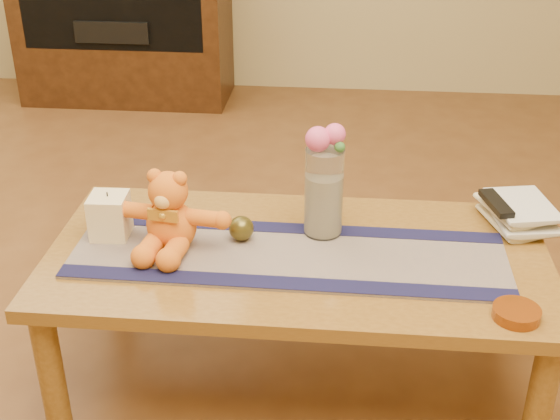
# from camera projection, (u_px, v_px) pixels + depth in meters

# --- Properties ---
(floor) EXTENTS (5.50, 5.50, 0.00)m
(floor) POSITION_uv_depth(u_px,v_px,m) (296.00, 377.00, 2.30)
(floor) COLOR brown
(floor) RESTS_ON ground
(coffee_table_top) EXTENTS (1.40, 0.70, 0.04)m
(coffee_table_top) POSITION_uv_depth(u_px,v_px,m) (298.00, 258.00, 2.10)
(coffee_table_top) COLOR brown
(coffee_table_top) RESTS_ON floor
(table_leg_fl) EXTENTS (0.07, 0.07, 0.41)m
(table_leg_fl) POSITION_uv_depth(u_px,v_px,m) (51.00, 374.00, 2.00)
(table_leg_fl) COLOR brown
(table_leg_fl) RESTS_ON floor
(table_leg_fr) EXTENTS (0.07, 0.07, 0.41)m
(table_leg_fr) POSITION_uv_depth(u_px,v_px,m) (539.00, 406.00, 1.89)
(table_leg_fr) COLOR brown
(table_leg_fr) RESTS_ON floor
(table_leg_bl) EXTENTS (0.07, 0.07, 0.41)m
(table_leg_bl) POSITION_uv_depth(u_px,v_px,m) (114.00, 260.00, 2.51)
(table_leg_bl) COLOR brown
(table_leg_bl) RESTS_ON floor
(table_leg_br) EXTENTS (0.07, 0.07, 0.41)m
(table_leg_br) POSITION_uv_depth(u_px,v_px,m) (501.00, 280.00, 2.40)
(table_leg_br) COLOR brown
(table_leg_br) RESTS_ON floor
(persian_runner) EXTENTS (1.20, 0.36, 0.01)m
(persian_runner) POSITION_uv_depth(u_px,v_px,m) (288.00, 255.00, 2.06)
(persian_runner) COLOR #181845
(persian_runner) RESTS_ON coffee_table_top
(runner_border_near) EXTENTS (1.20, 0.07, 0.00)m
(runner_border_near) POSITION_uv_depth(u_px,v_px,m) (283.00, 283.00, 1.93)
(runner_border_near) COLOR #131238
(runner_border_near) RESTS_ON persian_runner
(runner_border_far) EXTENTS (1.20, 0.07, 0.00)m
(runner_border_far) POSITION_uv_depth(u_px,v_px,m) (293.00, 228.00, 2.19)
(runner_border_far) COLOR #131238
(runner_border_far) RESTS_ON persian_runner
(teddy_bear) EXTENTS (0.35, 0.31, 0.22)m
(teddy_bear) POSITION_uv_depth(u_px,v_px,m) (170.00, 210.00, 2.06)
(teddy_bear) COLOR orange
(teddy_bear) RESTS_ON persian_runner
(pillar_candle) EXTENTS (0.11, 0.11, 0.13)m
(pillar_candle) POSITION_uv_depth(u_px,v_px,m) (110.00, 216.00, 2.12)
(pillar_candle) COLOR beige
(pillar_candle) RESTS_ON persian_runner
(candle_wick) EXTENTS (0.00, 0.00, 0.01)m
(candle_wick) POSITION_uv_depth(u_px,v_px,m) (107.00, 194.00, 2.09)
(candle_wick) COLOR black
(candle_wick) RESTS_ON pillar_candle
(glass_vase) EXTENTS (0.11, 0.11, 0.26)m
(glass_vase) POSITION_uv_depth(u_px,v_px,m) (324.00, 192.00, 2.11)
(glass_vase) COLOR silver
(glass_vase) RESTS_ON persian_runner
(potpourri_fill) EXTENTS (0.09, 0.09, 0.18)m
(potpourri_fill) POSITION_uv_depth(u_px,v_px,m) (323.00, 204.00, 2.13)
(potpourri_fill) COLOR beige
(potpourri_fill) RESTS_ON glass_vase
(rose_left) EXTENTS (0.07, 0.07, 0.07)m
(rose_left) POSITION_uv_depth(u_px,v_px,m) (318.00, 139.00, 2.02)
(rose_left) COLOR #E5508D
(rose_left) RESTS_ON glass_vase
(rose_right) EXTENTS (0.06, 0.06, 0.06)m
(rose_right) POSITION_uv_depth(u_px,v_px,m) (335.00, 134.00, 2.03)
(rose_right) COLOR #E5508D
(rose_right) RESTS_ON glass_vase
(blue_flower_back) EXTENTS (0.04, 0.04, 0.04)m
(blue_flower_back) POSITION_uv_depth(u_px,v_px,m) (330.00, 136.00, 2.06)
(blue_flower_back) COLOR #474494
(blue_flower_back) RESTS_ON glass_vase
(blue_flower_side) EXTENTS (0.04, 0.04, 0.04)m
(blue_flower_side) POSITION_uv_depth(u_px,v_px,m) (315.00, 140.00, 2.06)
(blue_flower_side) COLOR #474494
(blue_flower_side) RESTS_ON glass_vase
(leaf_sprig) EXTENTS (0.03, 0.03, 0.03)m
(leaf_sprig) POSITION_uv_depth(u_px,v_px,m) (340.00, 147.00, 2.02)
(leaf_sprig) COLOR #33662D
(leaf_sprig) RESTS_ON glass_vase
(bronze_ball) EXTENTS (0.08, 0.08, 0.07)m
(bronze_ball) POSITION_uv_depth(u_px,v_px,m) (241.00, 228.00, 2.11)
(bronze_ball) COLOR #484018
(bronze_ball) RESTS_ON persian_runner
(book_bottom) EXTENTS (0.22, 0.26, 0.02)m
(book_bottom) POSITION_uv_depth(u_px,v_px,m) (491.00, 224.00, 2.21)
(book_bottom) COLOR beige
(book_bottom) RESTS_ON coffee_table_top
(book_lower) EXTENTS (0.20, 0.25, 0.02)m
(book_lower) POSITION_uv_depth(u_px,v_px,m) (494.00, 219.00, 2.19)
(book_lower) COLOR beige
(book_lower) RESTS_ON book_bottom
(book_upper) EXTENTS (0.23, 0.27, 0.02)m
(book_upper) POSITION_uv_depth(u_px,v_px,m) (491.00, 212.00, 2.19)
(book_upper) COLOR beige
(book_upper) RESTS_ON book_lower
(book_top) EXTENTS (0.20, 0.25, 0.02)m
(book_top) POSITION_uv_depth(u_px,v_px,m) (496.00, 207.00, 2.18)
(book_top) COLOR beige
(book_top) RESTS_ON book_upper
(tv_remote) EXTENTS (0.08, 0.17, 0.02)m
(tv_remote) POSITION_uv_depth(u_px,v_px,m) (496.00, 203.00, 2.16)
(tv_remote) COLOR black
(tv_remote) RESTS_ON book_top
(amber_dish) EXTENTS (0.14, 0.14, 0.03)m
(amber_dish) POSITION_uv_depth(u_px,v_px,m) (516.00, 313.00, 1.81)
(amber_dish) COLOR #BF5914
(amber_dish) RESTS_ON coffee_table_top
(media_cabinet) EXTENTS (1.20, 0.50, 1.10)m
(media_cabinet) POSITION_uv_depth(u_px,v_px,m) (123.00, 6.00, 4.32)
(media_cabinet) COLOR black
(media_cabinet) RESTS_ON floor
(stereo_lower) EXTENTS (0.42, 0.28, 0.12)m
(stereo_lower) POSITION_uv_depth(u_px,v_px,m) (118.00, 27.00, 4.25)
(stereo_lower) COLOR black
(stereo_lower) RESTS_ON media_cabinet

